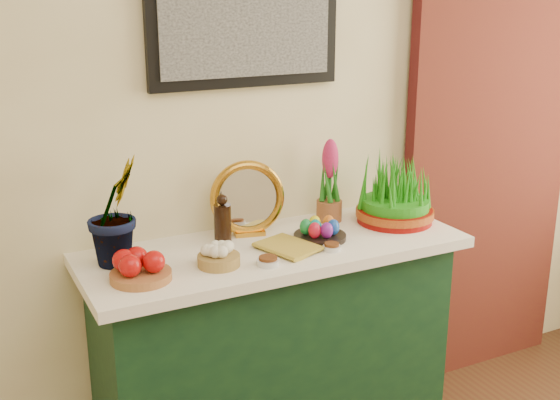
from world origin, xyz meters
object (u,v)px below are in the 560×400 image
(hyacinth_green, at_px, (114,194))
(sideboard, at_px, (274,358))
(book, at_px, (272,252))
(wheatgrass_sabzeh, at_px, (396,195))
(mirror, at_px, (248,199))

(hyacinth_green, bearing_deg, sideboard, -47.51)
(sideboard, height_order, hyacinth_green, hyacinth_green)
(sideboard, relative_size, hyacinth_green, 2.68)
(hyacinth_green, distance_m, book, 0.57)
(book, height_order, wheatgrass_sabzeh, wheatgrass_sabzeh)
(mirror, relative_size, wheatgrass_sabzeh, 0.94)
(sideboard, height_order, wheatgrass_sabzeh, wheatgrass_sabzeh)
(sideboard, distance_m, wheatgrass_sabzeh, 0.79)
(sideboard, xyz_separation_m, hyacinth_green, (-0.55, 0.08, 0.71))
(sideboard, relative_size, wheatgrass_sabzeh, 4.23)
(wheatgrass_sabzeh, bearing_deg, book, -169.44)
(wheatgrass_sabzeh, bearing_deg, sideboard, -179.17)
(hyacinth_green, height_order, book, hyacinth_green)
(sideboard, xyz_separation_m, mirror, (-0.04, 0.14, 0.60))
(sideboard, height_order, mirror, mirror)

